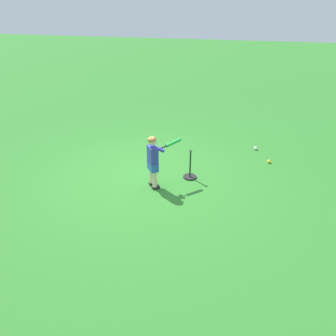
% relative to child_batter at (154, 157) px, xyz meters
% --- Properties ---
extents(ground_plane, '(40.00, 40.00, 0.00)m').
position_rel_child_batter_xyz_m(ground_plane, '(-0.40, -0.35, -0.65)').
color(ground_plane, '#2D7528').
extents(child_batter, '(0.63, 0.62, 1.08)m').
position_rel_child_batter_xyz_m(child_batter, '(0.00, 0.00, 0.00)').
color(child_batter, '#232328').
rests_on(child_batter, ground).
extents(play_ball_by_bucket, '(0.08, 0.08, 0.08)m').
position_rel_child_batter_xyz_m(play_ball_by_bucket, '(-1.48, 2.32, -0.61)').
color(play_ball_by_bucket, yellow).
rests_on(play_ball_by_bucket, ground).
extents(play_ball_center_lawn, '(0.09, 0.09, 0.09)m').
position_rel_child_batter_xyz_m(play_ball_center_lawn, '(-2.15, 2.04, -0.61)').
color(play_ball_center_lawn, white).
rests_on(play_ball_center_lawn, ground).
extents(play_ball_midfield, '(0.08, 0.08, 0.08)m').
position_rel_child_batter_xyz_m(play_ball_midfield, '(-1.70, -0.34, -0.61)').
color(play_ball_midfield, yellow).
rests_on(play_ball_midfield, ground).
extents(batting_tee, '(0.28, 0.28, 0.62)m').
position_rel_child_batter_xyz_m(batting_tee, '(-0.48, 0.65, -0.55)').
color(batting_tee, black).
rests_on(batting_tee, ground).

